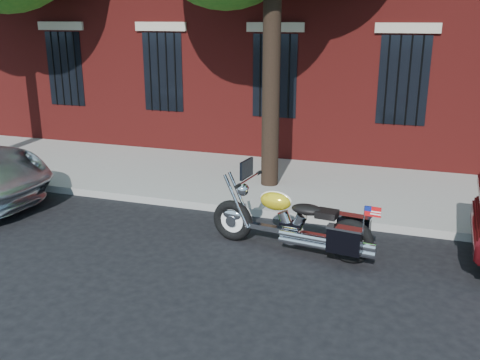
% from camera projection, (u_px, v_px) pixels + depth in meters
% --- Properties ---
extents(ground, '(120.00, 120.00, 0.00)m').
position_uv_depth(ground, '(195.00, 238.00, 9.02)').
color(ground, black).
rests_on(ground, ground).
extents(curb, '(40.00, 0.16, 0.15)m').
position_uv_depth(curb, '(223.00, 208.00, 10.25)').
color(curb, gray).
rests_on(curb, ground).
extents(sidewalk, '(40.00, 3.60, 0.15)m').
position_uv_depth(sidewalk, '(252.00, 180.00, 11.95)').
color(sidewalk, gray).
rests_on(sidewalk, ground).
extents(motorcycle, '(2.75, 1.00, 1.41)m').
position_uv_depth(motorcycle, '(297.00, 225.00, 8.33)').
color(motorcycle, black).
rests_on(motorcycle, ground).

